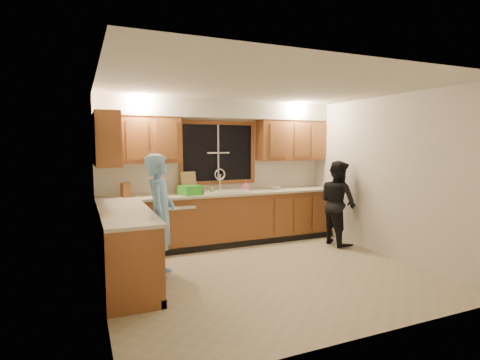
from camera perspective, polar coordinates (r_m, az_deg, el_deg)
name	(u,v)px	position (r m, az deg, el deg)	size (l,w,h in m)	color
floor	(266,272)	(5.30, 3.92, -13.87)	(4.20, 4.20, 0.00)	#B5AA8B
ceiling	(267,87)	(5.06, 4.11, 13.93)	(4.20, 4.20, 0.00)	silver
wall_back	(218,172)	(6.77, -3.38, 1.20)	(4.20, 4.20, 0.00)	silver
wall_left	(99,190)	(4.48, -20.63, -1.37)	(3.80, 3.80, 0.00)	silver
wall_right	(386,177)	(6.27, 21.33, 0.48)	(3.80, 3.80, 0.00)	silver
base_cabinets_back	(224,219)	(6.60, -2.45, -6.01)	(4.20, 0.60, 0.88)	brown
base_cabinets_left	(126,249)	(5.00, -17.01, -10.04)	(0.60, 1.90, 0.88)	brown
countertop_back	(224,193)	(6.51, -2.42, -2.07)	(4.20, 0.63, 0.04)	beige
countertop_left	(126,213)	(4.90, -16.99, -4.83)	(0.63, 1.90, 0.04)	beige
upper_cabinets_left	(138,140)	(6.24, -15.34, 5.93)	(1.35, 0.33, 0.75)	brown
upper_cabinets_right	(291,140)	(7.21, 7.82, 6.00)	(1.35, 0.33, 0.75)	brown
upper_cabinets_return	(106,139)	(5.58, -19.68, 5.87)	(0.33, 0.90, 0.75)	brown
soffit	(221,110)	(6.61, -2.91, 10.64)	(4.20, 0.35, 0.30)	silver
window_frame	(218,153)	(6.74, -3.37, 4.16)	(1.44, 0.03, 1.14)	black
sink	(224,195)	(6.53, -2.48, -2.35)	(0.86, 0.52, 0.57)	white
dishwasher	(177,225)	(6.35, -9.65, -6.82)	(0.60, 0.56, 0.82)	silver
stove	(132,261)	(4.45, -16.19, -11.82)	(0.58, 0.75, 0.90)	silver
man	(160,215)	(5.09, -12.05, -5.29)	(0.60, 0.39, 1.63)	#78B5E3
woman	(338,203)	(6.77, 14.68, -3.35)	(0.72, 0.56, 1.47)	black
knife_block	(126,190)	(6.20, -17.04, -1.44)	(0.12, 0.10, 0.23)	brown
cutting_board	(189,182)	(6.45, -7.84, -0.36)	(0.28, 0.02, 0.37)	tan
dish_crate	(190,190)	(6.25, -7.61, -1.52)	(0.33, 0.31, 0.16)	green
soap_bottle	(246,186)	(6.75, 0.86, -0.85)	(0.08, 0.08, 0.18)	pink
bowl	(275,188)	(7.00, 5.35, -1.17)	(0.21, 0.21, 0.05)	silver
can_left	(205,192)	(6.21, -5.42, -1.76)	(0.06, 0.06, 0.11)	beige
can_right	(212,190)	(6.32, -4.32, -1.51)	(0.07, 0.07, 0.13)	beige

